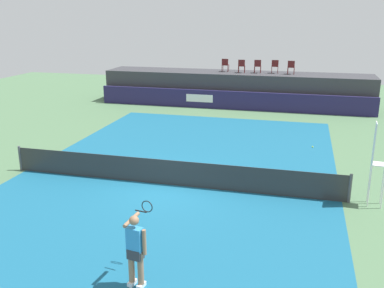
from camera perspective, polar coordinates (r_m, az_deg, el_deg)
The scene contains 15 objects.
ground_plane at distance 18.55m, azimuth -0.22°, elevation -2.02°, with size 48.00×48.00×0.00m, color #4C704C.
court_inner at distance 15.85m, azimuth -2.98°, elevation -5.39°, with size 12.00×22.00×0.00m, color #16597A.
sponsor_wall at distance 28.36m, azimuth 5.18°, elevation 5.77°, with size 18.00×0.22×1.20m.
spectator_platform at distance 30.02m, azimuth 5.79°, elevation 7.33°, with size 18.00×2.80×2.20m, color #38383D.
spectator_chair_far_left at distance 30.01m, azimuth 4.41°, elevation 10.43°, with size 0.44×0.44×0.89m.
spectator_chair_left at distance 29.52m, azimuth 6.57°, elevation 10.27°, with size 0.47×0.47×0.89m.
spectator_chair_center at distance 29.54m, azimuth 8.67°, elevation 10.20°, with size 0.46×0.46×0.89m.
spectator_chair_right at distance 29.63m, azimuth 10.90°, elevation 10.11°, with size 0.47×0.47×0.89m.
spectator_chair_far_right at distance 29.35m, azimuth 12.96°, elevation 9.92°, with size 0.45×0.45×0.89m.
umpire_chair at distance 14.86m, azimuth 23.11°, elevation -1.79°, with size 0.47×0.47×2.76m.
tennis_net at distance 15.68m, azimuth -3.00°, elevation -3.79°, with size 12.40×0.02×0.95m, color #2D2D2D.
net_post_near at distance 18.42m, azimuth -21.75°, elevation -1.76°, with size 0.10×0.10×1.00m, color #4C4C51.
net_post_far at distance 15.12m, azimuth 20.14°, elevation -5.54°, with size 0.10×0.10×1.00m, color #4C4C51.
tennis_player at distance 10.00m, azimuth -7.44°, elevation -13.49°, with size 0.57×1.20×1.77m.
tennis_ball at distance 20.92m, azimuth 15.65°, elevation -0.36°, with size 0.07×0.07×0.07m, color #D8EA33.
Camera 1 is at (4.46, -13.99, 5.97)m, focal length 40.37 mm.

